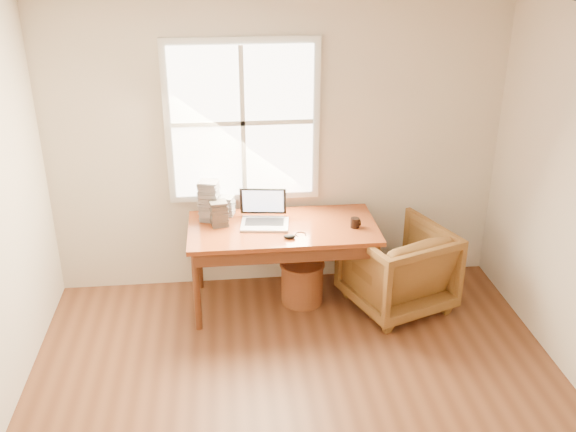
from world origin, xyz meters
name	(u,v)px	position (x,y,z in m)	size (l,w,h in m)	color
room_shell	(307,257)	(-0.02, 0.16, 1.32)	(4.04, 4.54, 2.64)	brown
desk	(283,228)	(0.00, 1.80, 0.73)	(1.60, 0.80, 0.04)	brown
armchair	(397,267)	(0.98, 1.65, 0.37)	(0.80, 0.82, 0.75)	brown
wicker_stool	(302,283)	(0.17, 1.80, 0.19)	(0.37, 0.37, 0.37)	brown
laptop	(264,209)	(-0.15, 1.82, 0.91)	(0.42, 0.44, 0.31)	#B2B4BA
mouse	(289,237)	(0.03, 1.56, 0.77)	(0.10, 0.06, 0.03)	black
coffee_mug	(355,223)	(0.60, 1.71, 0.79)	(0.08, 0.08, 0.08)	black
cd_stack_a	(209,200)	(-0.62, 2.12, 0.88)	(0.13, 0.12, 0.26)	silver
cd_stack_b	(219,214)	(-0.53, 1.88, 0.86)	(0.14, 0.12, 0.22)	black
cd_stack_c	(209,201)	(-0.61, 1.99, 0.93)	(0.16, 0.14, 0.36)	#A5A4B2
cd_stack_d	(226,206)	(-0.47, 2.09, 0.83)	(0.13, 0.12, 0.17)	silver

